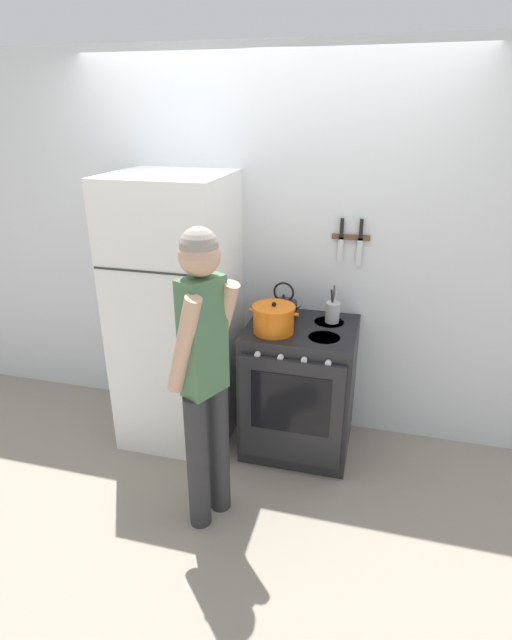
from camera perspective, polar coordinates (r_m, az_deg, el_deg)
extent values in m
plane|color=gray|center=(3.93, 1.17, -10.58)|extent=(14.00, 14.00, 0.00)
cube|color=silver|center=(3.42, 1.46, 7.79)|extent=(10.00, 0.06, 2.55)
cube|color=white|center=(3.36, -9.00, 0.65)|extent=(0.72, 0.69, 1.82)
cube|color=#2D2D2D|center=(2.93, -12.12, 5.37)|extent=(0.71, 0.01, 0.01)
cylinder|color=#B2B5BA|center=(3.03, -7.62, -4.19)|extent=(0.02, 0.02, 0.58)
cube|color=#232326|center=(3.39, 5.00, -7.71)|extent=(0.70, 0.61, 0.89)
cube|color=black|center=(3.19, 5.26, -0.94)|extent=(0.69, 0.60, 0.02)
cube|color=black|center=(3.16, 4.10, -10.36)|extent=(0.60, 0.05, 0.67)
cylinder|color=black|center=(3.10, 2.01, -1.41)|extent=(0.19, 0.19, 0.01)
cylinder|color=black|center=(3.05, 7.80, -2.01)|extent=(0.19, 0.19, 0.01)
cylinder|color=black|center=(3.32, 2.94, 0.28)|extent=(0.19, 0.19, 0.01)
cylinder|color=black|center=(3.28, 8.35, -0.27)|extent=(0.19, 0.19, 0.01)
cylinder|color=silver|center=(2.97, 0.17, -3.98)|extent=(0.04, 0.02, 0.04)
cylinder|color=silver|center=(2.94, 2.82, -4.29)|extent=(0.04, 0.02, 0.04)
cylinder|color=silver|center=(2.92, 5.52, -4.59)|extent=(0.04, 0.02, 0.04)
cylinder|color=silver|center=(2.91, 8.26, -4.89)|extent=(0.04, 0.02, 0.04)
cube|color=#232326|center=(3.11, 3.95, -10.50)|extent=(0.64, 0.03, 0.71)
cube|color=black|center=(3.06, 3.91, -9.58)|extent=(0.49, 0.01, 0.40)
cylinder|color=orange|center=(3.07, 2.04, -0.04)|extent=(0.25, 0.25, 0.15)
cylinder|color=orange|center=(3.04, 2.06, 1.45)|extent=(0.26, 0.26, 0.02)
sphere|color=black|center=(3.03, 2.06, 1.82)|extent=(0.03, 0.03, 0.03)
cylinder|color=orange|center=(3.08, -0.45, 1.14)|extent=(0.03, 0.02, 0.02)
cylinder|color=orange|center=(3.02, 4.60, 0.64)|extent=(0.03, 0.02, 0.02)
cylinder|color=black|center=(3.29, 3.14, 1.21)|extent=(0.18, 0.18, 0.11)
cone|color=black|center=(3.27, 3.17, 2.37)|extent=(0.17, 0.17, 0.03)
sphere|color=black|center=(3.26, 3.18, 2.78)|extent=(0.02, 0.02, 0.02)
cone|color=black|center=(3.28, 4.60, 1.26)|extent=(0.10, 0.03, 0.08)
torus|color=black|center=(3.25, 3.19, 3.19)|extent=(0.14, 0.01, 0.14)
cylinder|color=#B7BABF|center=(3.25, 8.74, 0.87)|extent=(0.09, 0.09, 0.13)
cylinder|color=#9E7547|center=(3.23, 8.78, 1.92)|extent=(0.02, 0.05, 0.20)
cylinder|color=#232326|center=(3.24, 8.71, 1.87)|extent=(0.03, 0.03, 0.20)
cylinder|color=#B2B5BA|center=(3.22, 8.85, 1.66)|extent=(0.04, 0.01, 0.19)
cylinder|color=#4C4C51|center=(3.22, 8.87, 2.09)|extent=(0.01, 0.04, 0.23)
cylinder|color=#2D2D30|center=(2.81, -6.67, -15.92)|extent=(0.12, 0.12, 0.82)
cylinder|color=#2D2D30|center=(2.90, -4.29, -14.42)|extent=(0.12, 0.12, 0.82)
cube|color=#47704C|center=(2.48, -6.08, -1.93)|extent=(0.22, 0.26, 0.62)
cylinder|color=tan|center=(2.40, -8.25, -2.91)|extent=(0.26, 0.18, 0.55)
cylinder|color=tan|center=(2.56, -4.05, -1.01)|extent=(0.26, 0.18, 0.55)
sphere|color=tan|center=(2.33, -6.50, 7.31)|extent=(0.20, 0.20, 0.20)
sphere|color=gray|center=(2.32, -6.55, 8.38)|extent=(0.18, 0.18, 0.18)
cube|color=brown|center=(3.27, 10.79, 9.28)|extent=(0.24, 0.02, 0.03)
cube|color=silver|center=(3.28, 9.62, 7.88)|extent=(0.03, 0.00, 0.17)
cube|color=black|center=(3.25, 9.79, 10.35)|extent=(0.02, 0.02, 0.12)
cube|color=silver|center=(3.28, 11.72, 7.62)|extent=(0.03, 0.00, 0.18)
cube|color=black|center=(3.24, 11.93, 10.18)|extent=(0.02, 0.02, 0.12)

